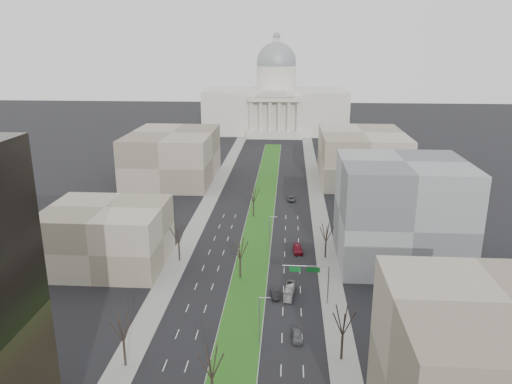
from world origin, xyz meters
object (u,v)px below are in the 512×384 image
at_px(car_grey_near, 297,335).
at_px(car_red, 298,249).
at_px(car_black, 275,294).
at_px(car_grey_far, 291,199).
at_px(box_van, 289,291).

distance_m(car_grey_near, car_red, 37.75).
distance_m(car_grey_near, car_black, 15.30).
xyz_separation_m(car_grey_near, car_grey_far, (-0.96, 79.38, -0.10)).
height_order(car_red, car_grey_far, car_red).
height_order(car_grey_near, car_red, car_red).
relative_size(car_grey_near, car_red, 0.82).
xyz_separation_m(car_grey_near, car_red, (0.56, 37.74, 0.03)).
bearing_deg(car_red, car_grey_near, -96.08).
relative_size(car_black, box_van, 0.58).
xyz_separation_m(car_black, car_red, (4.89, 23.06, 0.10)).
bearing_deg(box_van, car_grey_far, 96.16).
bearing_deg(car_grey_near, car_black, 103.52).
height_order(car_grey_near, box_van, box_van).
xyz_separation_m(car_red, car_grey_far, (-1.52, 41.64, -0.12)).
bearing_deg(car_grey_far, car_grey_near, -92.30).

